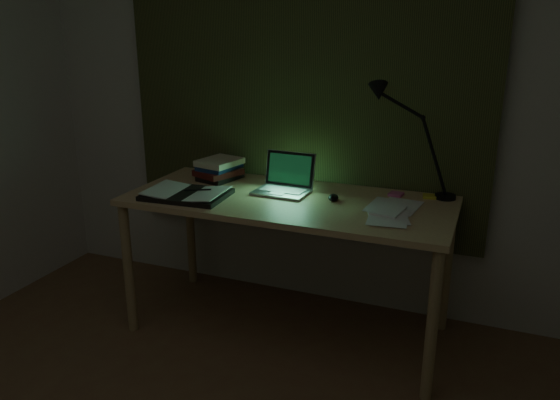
# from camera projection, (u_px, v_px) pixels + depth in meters

# --- Properties ---
(wall_back) EXTENTS (3.50, 0.00, 2.50)m
(wall_back) POSITION_uv_depth(u_px,v_px,m) (303.00, 102.00, 3.23)
(wall_back) COLOR silver
(wall_back) RESTS_ON ground
(curtain) EXTENTS (2.20, 0.06, 2.00)m
(curtain) POSITION_uv_depth(u_px,v_px,m) (301.00, 67.00, 3.13)
(curtain) COLOR #32371B
(curtain) RESTS_ON wall_back
(desk) EXTENTS (1.74, 0.76, 0.79)m
(desk) POSITION_uv_depth(u_px,v_px,m) (288.00, 266.00, 3.05)
(desk) COLOR tan
(desk) RESTS_ON floor
(laptop) EXTENTS (0.31, 0.34, 0.21)m
(laptop) POSITION_uv_depth(u_px,v_px,m) (281.00, 175.00, 2.98)
(laptop) COLOR #A5A5AA
(laptop) RESTS_ON desk
(open_textbook) EXTENTS (0.45, 0.34, 0.04)m
(open_textbook) POSITION_uv_depth(u_px,v_px,m) (187.00, 193.00, 2.95)
(open_textbook) COLOR silver
(open_textbook) RESTS_ON desk
(book_stack) EXTENTS (0.25, 0.28, 0.13)m
(book_stack) POSITION_uv_depth(u_px,v_px,m) (219.00, 169.00, 3.27)
(book_stack) COLOR silver
(book_stack) RESTS_ON desk
(loose_papers) EXTENTS (0.34, 0.36, 0.02)m
(loose_papers) POSITION_uv_depth(u_px,v_px,m) (380.00, 209.00, 2.73)
(loose_papers) COLOR white
(loose_papers) RESTS_ON desk
(mouse) EXTENTS (0.07, 0.10, 0.03)m
(mouse) POSITION_uv_depth(u_px,v_px,m) (333.00, 198.00, 2.89)
(mouse) COLOR black
(mouse) RESTS_ON desk
(sticky_yellow) EXTENTS (0.08, 0.08, 0.01)m
(sticky_yellow) POSITION_uv_depth(u_px,v_px,m) (429.00, 196.00, 2.93)
(sticky_yellow) COLOR gold
(sticky_yellow) RESTS_ON desk
(sticky_pink) EXTENTS (0.08, 0.08, 0.02)m
(sticky_pink) POSITION_uv_depth(u_px,v_px,m) (396.00, 194.00, 2.97)
(sticky_pink) COLOR #E05798
(sticky_pink) RESTS_ON desk
(desk_lamp) EXTENTS (0.43, 0.36, 0.59)m
(desk_lamp) POSITION_uv_depth(u_px,v_px,m) (450.00, 145.00, 2.83)
(desk_lamp) COLOR black
(desk_lamp) RESTS_ON desk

